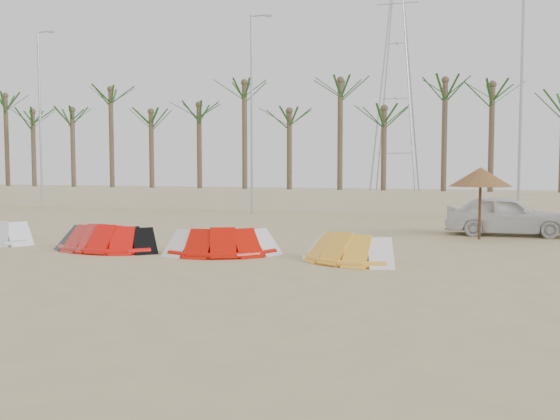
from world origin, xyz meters
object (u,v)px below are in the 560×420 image
(kite_red_left, at_px, (115,237))
(kite_red_mid, at_px, (104,237))
(car, at_px, (506,215))
(kite_red_right, at_px, (227,240))
(kite_orange, at_px, (348,247))
(parasol_left, at_px, (481,177))

(kite_red_left, relative_size, kite_red_mid, 1.04)
(kite_red_mid, bearing_deg, car, 33.32)
(kite_red_left, xyz_separation_m, kite_red_right, (3.70, 0.30, 0.00))
(kite_red_right, bearing_deg, car, 43.58)
(kite_red_mid, height_order, car, car)
(kite_red_right, height_order, kite_orange, same)
(kite_red_left, relative_size, car, 0.70)
(car, bearing_deg, parasol_left, 147.99)
(kite_red_mid, height_order, kite_red_right, same)
(kite_orange, xyz_separation_m, parasol_left, (3.62, 6.59, 1.87))
(parasol_left, relative_size, car, 0.58)
(kite_orange, xyz_separation_m, car, (4.60, 8.32, 0.36))
(kite_red_left, bearing_deg, kite_orange, -0.05)
(kite_red_left, bearing_deg, parasol_left, 30.58)
(kite_red_left, height_order, car, car)
(kite_red_right, distance_m, parasol_left, 9.92)
(kite_red_left, bearing_deg, kite_red_mid, 172.79)
(kite_red_left, xyz_separation_m, kite_red_mid, (-0.44, 0.06, -0.00))
(kite_red_mid, relative_size, kite_orange, 0.88)
(parasol_left, bearing_deg, kite_orange, -118.76)
(kite_red_left, bearing_deg, kite_red_right, 4.66)
(parasol_left, bearing_deg, kite_red_mid, -150.60)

